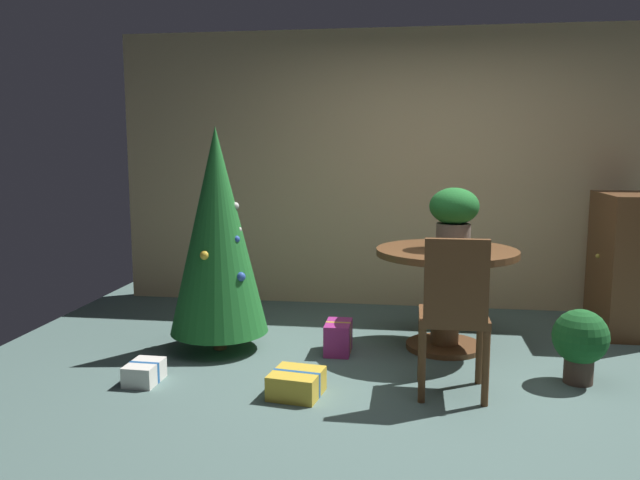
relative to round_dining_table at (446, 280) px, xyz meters
name	(u,v)px	position (x,y,z in m)	size (l,w,h in m)	color
ground_plane	(438,391)	(-0.08, -0.86, -0.53)	(6.60, 6.60, 0.00)	#4C6660
back_wall_panel	(433,170)	(-0.08, 1.34, 0.77)	(6.00, 0.10, 2.60)	tan
round_dining_table	(446,280)	(0.00, 0.00, 0.00)	(1.05, 1.05, 0.77)	brown
flower_vase	(454,213)	(0.04, 0.02, 0.50)	(0.36, 0.37, 0.46)	#665B51
wooden_chair_near	(454,309)	(0.00, -0.96, 0.02)	(0.41, 0.41, 1.00)	brown
holiday_tree	(217,231)	(-1.69, -0.25, 0.37)	(0.73, 0.73, 1.67)	brown
gift_box_purple	(338,337)	(-0.79, -0.21, -0.42)	(0.19, 0.30, 0.23)	#9E287A
gift_box_gold	(296,383)	(-0.95, -1.07, -0.46)	(0.34, 0.35, 0.15)	gold
gift_box_cream	(144,372)	(-1.97, -1.00, -0.47)	(0.20, 0.28, 0.14)	silver
wooden_cabinet	(629,264)	(1.51, 0.68, 0.04)	(0.50, 0.76, 1.15)	brown
potted_plant	(580,341)	(0.83, -0.60, -0.25)	(0.36, 0.36, 0.49)	#4C382D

